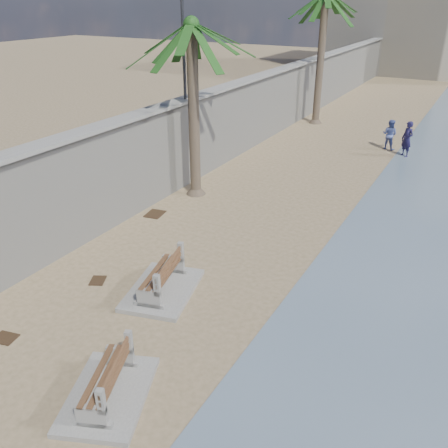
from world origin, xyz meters
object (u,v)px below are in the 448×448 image
at_px(bench_far, 162,278).
at_px(palm_mid, 191,27).
at_px(bench_near, 107,382).
at_px(person_a, 408,137).
at_px(person_b, 390,133).

xyz_separation_m(bench_far, palm_mid, (-3.04, 6.52, 5.94)).
relative_size(bench_near, person_a, 1.31).
bearing_deg(person_a, bench_far, -65.04).
bearing_deg(palm_mid, bench_far, -65.01).
height_order(bench_far, person_a, person_a).
bearing_deg(person_b, bench_near, 97.35).
relative_size(person_a, person_b, 1.17).
xyz_separation_m(palm_mid, person_a, (6.56, 9.45, -5.37)).
height_order(person_a, person_b, person_a).
height_order(bench_near, palm_mid, palm_mid).
xyz_separation_m(bench_near, person_b, (1.22, 20.45, 0.46)).
bearing_deg(palm_mid, person_a, 55.23).
bearing_deg(bench_near, palm_mid, 113.06).
bearing_deg(palm_mid, bench_near, -66.94).
bearing_deg(bench_far, palm_mid, 114.99).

